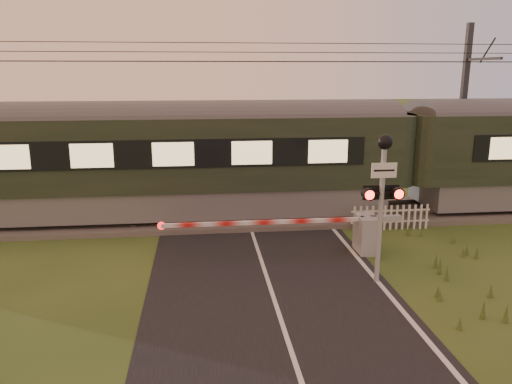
{
  "coord_description": "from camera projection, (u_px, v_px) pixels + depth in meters",
  "views": [
    {
      "loc": [
        -1.61,
        -10.75,
        5.22
      ],
      "look_at": [
        -0.05,
        3.2,
        1.78
      ],
      "focal_mm": 35.0,
      "sensor_mm": 36.0,
      "label": 1
    }
  ],
  "objects": [
    {
      "name": "overhead_wires",
      "position": [
        246.0,
        55.0,
        16.7
      ],
      "size": [
        120.0,
        0.62,
        0.62
      ],
      "color": "black",
      "rests_on": "ground"
    },
    {
      "name": "road",
      "position": [
        275.0,
        301.0,
        11.56
      ],
      "size": [
        6.0,
        140.0,
        0.03
      ],
      "color": "black",
      "rests_on": "ground"
    },
    {
      "name": "track_bed",
      "position": [
        247.0,
        216.0,
        18.05
      ],
      "size": [
        140.0,
        3.4,
        0.39
      ],
      "color": "#47423D",
      "rests_on": "ground"
    },
    {
      "name": "picket_fence",
      "position": [
        391.0,
        218.0,
        16.63
      ],
      "size": [
        2.72,
        0.07,
        0.85
      ],
      "color": "silver",
      "rests_on": "ground"
    },
    {
      "name": "crossing_signal",
      "position": [
        382.0,
        183.0,
        12.0
      ],
      "size": [
        0.95,
        0.37,
        3.74
      ],
      "color": "gray",
      "rests_on": "ground"
    },
    {
      "name": "boom_gate",
      "position": [
        355.0,
        232.0,
        14.51
      ],
      "size": [
        7.01,
        0.85,
        1.13
      ],
      "color": "gray",
      "rests_on": "ground"
    },
    {
      "name": "train",
      "position": [
        402.0,
        155.0,
        18.14
      ],
      "size": [
        41.65,
        2.87,
        3.88
      ],
      "color": "slate",
      "rests_on": "ground"
    },
    {
      "name": "catenary_mast",
      "position": [
        463.0,
        109.0,
        20.32
      ],
      "size": [
        0.22,
        2.46,
        7.04
      ],
      "color": "#2D2D30",
      "rests_on": "ground"
    },
    {
      "name": "ground",
      "position": [
        273.0,
        297.0,
        11.79
      ],
      "size": [
        160.0,
        160.0,
        0.0
      ],
      "primitive_type": "plane",
      "color": "#2C451A",
      "rests_on": "ground"
    }
  ]
}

